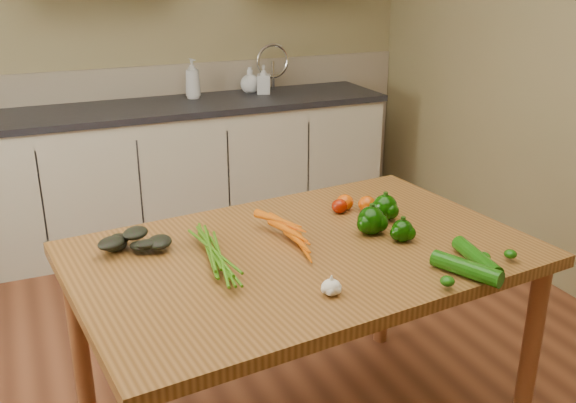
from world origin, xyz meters
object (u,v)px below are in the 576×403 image
(pepper_b, at_px, (385,208))
(tomato_c, at_px, (367,204))
(carrot_bunch, at_px, (266,237))
(soap_bottle_c, at_px, (250,80))
(tomato_a, at_px, (339,206))
(soap_bottle_a, at_px, (192,79))
(zucchini_a, at_px, (477,258))
(pepper_a, at_px, (371,221))
(soap_bottle_b, at_px, (264,79))
(pepper_c, at_px, (402,231))
(leafy_greens, at_px, (134,237))
(garlic_bulb, at_px, (331,287))
(tomato_b, at_px, (345,202))
(table, at_px, (303,273))
(zucchini_b, at_px, (466,268))

(pepper_b, height_order, tomato_c, pepper_b)
(carrot_bunch, bearing_deg, soap_bottle_c, 64.91)
(tomato_a, bearing_deg, tomato_c, -16.85)
(soap_bottle_a, relative_size, zucchini_a, 1.06)
(pepper_a, relative_size, pepper_b, 1.04)
(soap_bottle_b, bearing_deg, pepper_c, 103.66)
(pepper_a, distance_m, pepper_c, 0.12)
(leafy_greens, distance_m, tomato_a, 0.81)
(soap_bottle_a, height_order, carrot_bunch, soap_bottle_a)
(garlic_bulb, relative_size, pepper_c, 0.74)
(soap_bottle_b, bearing_deg, tomato_a, 100.03)
(garlic_bulb, xyz_separation_m, pepper_b, (0.46, 0.45, 0.02))
(soap_bottle_b, distance_m, leafy_greens, 2.41)
(garlic_bulb, bearing_deg, tomato_b, 58.54)
(carrot_bunch, bearing_deg, table, -33.48)
(soap_bottle_b, distance_m, garlic_bulb, 2.71)
(soap_bottle_a, bearing_deg, garlic_bulb, -109.23)
(tomato_c, height_order, zucchini_b, tomato_c)
(pepper_c, relative_size, zucchini_a, 0.32)
(soap_bottle_c, relative_size, pepper_b, 1.76)
(table, xyz_separation_m, pepper_c, (0.35, -0.08, 0.13))
(soap_bottle_a, relative_size, tomato_b, 3.77)
(soap_bottle_b, bearing_deg, garlic_bulb, 96.02)
(pepper_b, bearing_deg, tomato_c, 102.83)
(table, distance_m, soap_bottle_c, 2.45)
(soap_bottle_b, relative_size, garlic_bulb, 3.31)
(tomato_a, relative_size, zucchini_b, 0.27)
(carrot_bunch, relative_size, zucchini_a, 1.17)
(table, distance_m, tomato_a, 0.38)
(pepper_a, height_order, tomato_c, pepper_a)
(pepper_c, bearing_deg, zucchini_b, -83.81)
(pepper_c, relative_size, tomato_c, 1.12)
(pepper_a, bearing_deg, table, -175.18)
(carrot_bunch, bearing_deg, zucchini_a, -40.70)
(leafy_greens, bearing_deg, garlic_bulb, -48.42)
(soap_bottle_a, height_order, tomato_c, soap_bottle_a)
(soap_bottle_a, distance_m, soap_bottle_c, 0.42)
(pepper_c, height_order, tomato_c, pepper_c)
(tomato_a, height_order, zucchini_b, tomato_a)
(carrot_bunch, relative_size, pepper_c, 3.65)
(tomato_a, bearing_deg, tomato_b, 32.39)
(soap_bottle_a, relative_size, pepper_b, 2.66)
(tomato_b, distance_m, zucchini_b, 0.66)
(tomato_b, bearing_deg, soap_bottle_b, 77.65)
(table, xyz_separation_m, leafy_greens, (-0.54, 0.21, 0.15))
(carrot_bunch, bearing_deg, pepper_c, -22.73)
(soap_bottle_c, distance_m, pepper_b, 2.24)
(leafy_greens, distance_m, zucchini_b, 1.09)
(soap_bottle_c, distance_m, garlic_bulb, 2.77)
(tomato_b, height_order, zucchini_b, tomato_b)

